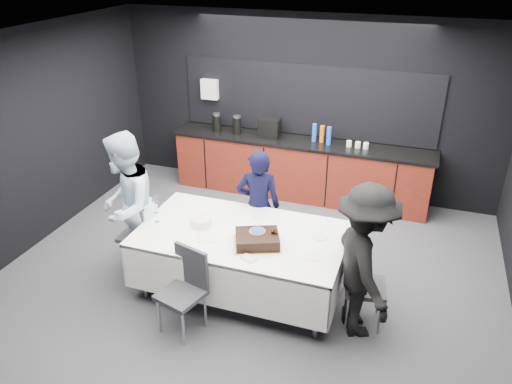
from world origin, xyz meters
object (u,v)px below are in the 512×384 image
Objects in this scene: chair_right at (358,280)px; champagne_flute at (156,210)px; chair_near at (186,284)px; cake_assembly at (257,239)px; chair_left at (144,230)px; party_table at (242,243)px; plate_stack at (201,222)px; person_right at (364,262)px; person_center at (258,206)px; person_left at (127,206)px.

champagne_flute is at bearing 179.68° from chair_right.
cake_assembly is at bearing 46.64° from chair_near.
party_table is at bearing -1.70° from chair_left.
chair_right is (2.64, -0.15, 0.00)m from chair_left.
plate_stack is 0.26× the size of chair_left.
person_right is (1.72, 0.55, 0.31)m from chair_near.
cake_assembly is 0.75m from plate_stack.
chair_near is at bearing 80.80° from person_right.
party_table is 9.51× the size of plate_stack.
person_center is 1.71m from person_right.
champagne_flute is at bearing 25.12° from person_center.
chair_left is 1.00× the size of chair_near.
chair_right is at bearing 74.93° from person_left.
plate_stack is 0.85m from person_center.
plate_stack is 1.09× the size of champagne_flute.
person_center reaches higher than chair_left.
person_center is (-1.38, 0.81, 0.22)m from chair_right.
chair_right is at bearing 2.86° from cake_assembly.
cake_assembly is 1.27m from champagne_flute.
champagne_flute is at bearing 135.41° from chair_near.
plate_stack reaches higher than party_table.
champagne_flute is 0.12× the size of person_left.
chair_right is 2.78m from person_left.
person_left is at bearing -175.43° from plate_stack.
chair_near is at bearing -78.06° from plate_stack.
plate_stack is at bearing 101.94° from chair_near.
champagne_flute is 0.40m from person_left.
party_table is 10.36× the size of champagne_flute.
person_left is at bearing 15.52° from person_center.
person_center is at bearing 78.88° from chair_near.
chair_right is 1.62m from person_center.
cake_assembly is at bearing -177.14° from chair_right.
person_left is (-1.08, 0.69, 0.37)m from chair_near.
chair_near reaches higher than plate_stack.
person_left is (-0.12, -0.12, 0.37)m from chair_left.
chair_right is at bearing 135.45° from person_center.
chair_near is at bearing 43.02° from person_left.
cake_assembly is 1.15m from person_right.
plate_stack is 1.89m from person_right.
chair_near is at bearing 64.71° from person_center.
plate_stack is 0.26× the size of chair_near.
plate_stack is 0.14× the size of person_right.
person_right is at bearing -68.20° from chair_right.
chair_left is 1.44m from person_center.
person_center is (0.98, 0.80, -0.19)m from champagne_flute.
chair_near is (0.16, -0.76, -0.30)m from plate_stack.
cake_assembly is at bearing -3.09° from champagne_flute.
cake_assembly is 2.74× the size of champagne_flute.
party_table is 2.51× the size of chair_right.
person_center is (1.26, 0.66, 0.22)m from chair_left.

